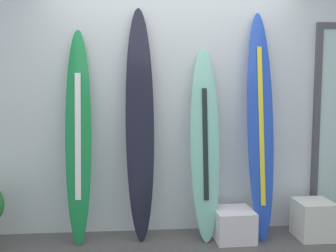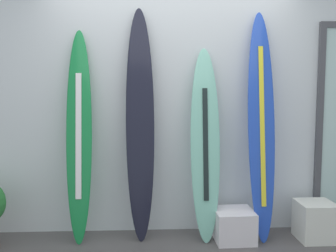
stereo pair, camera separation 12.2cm
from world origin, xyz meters
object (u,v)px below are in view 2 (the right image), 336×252
surfboard_charcoal (140,126)px  display_block_center (315,221)px  surfboard_emerald (79,136)px  surfboard_cobalt (261,127)px  surfboard_seafoam (205,144)px  display_block_left (234,225)px

surfboard_charcoal → display_block_center: size_ratio=6.09×
surfboard_emerald → surfboard_cobalt: surfboard_cobalt is taller
surfboard_emerald → surfboard_seafoam: surfboard_emerald is taller
surfboard_cobalt → display_block_left: (-0.27, -0.08, -0.95)m
surfboard_charcoal → display_block_center: (1.71, -0.14, -0.93)m
surfboard_emerald → display_block_center: size_ratio=5.53×
surfboard_charcoal → surfboard_cobalt: bearing=-2.4°
surfboard_emerald → surfboard_charcoal: size_ratio=0.91×
display_block_center → surfboard_emerald: bearing=176.9°
surfboard_seafoam → surfboard_cobalt: surfboard_cobalt is taller
display_block_left → display_block_center: (0.81, -0.01, 0.04)m
surfboard_charcoal → display_block_center: 1.95m
display_block_left → display_block_center: size_ratio=1.04×
surfboard_charcoal → display_block_left: bearing=-8.1°
surfboard_charcoal → display_block_center: bearing=-4.7°
surfboard_emerald → display_block_left: surfboard_emerald is taller
surfboard_cobalt → display_block_left: size_ratio=5.82×
surfboard_charcoal → surfboard_cobalt: surfboard_charcoal is taller
surfboard_charcoal → surfboard_cobalt: (1.18, -0.05, -0.01)m
surfboard_emerald → display_block_center: 2.45m
surfboard_emerald → display_block_center: bearing=-3.1°
surfboard_seafoam → display_block_center: surfboard_seafoam is taller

